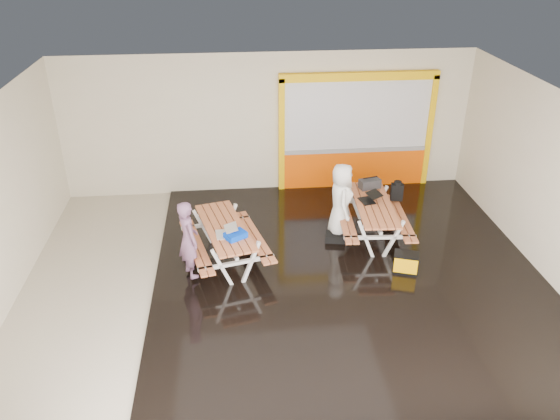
{
  "coord_description": "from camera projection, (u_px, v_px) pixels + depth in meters",
  "views": [
    {
      "loc": [
        -0.95,
        -8.93,
        6.18
      ],
      "look_at": [
        0.0,
        0.9,
        1.0
      ],
      "focal_mm": 35.5,
      "sensor_mm": 36.0,
      "label": 1
    }
  ],
  "objects": [
    {
      "name": "fluke_bag",
      "position": [
        406.0,
        263.0,
        10.8
      ],
      "size": [
        0.55,
        0.45,
        0.41
      ],
      "color": "black",
      "rests_on": "deck"
    },
    {
      "name": "blue_pouch",
      "position": [
        236.0,
        235.0,
        10.44
      ],
      "size": [
        0.47,
        0.44,
        0.11
      ],
      "primitive_type": "cube",
      "rotation": [
        0.0,
        0.0,
        0.58
      ],
      "color": "#0336C7",
      "rests_on": "picnic_table_left"
    },
    {
      "name": "picnic_table_left",
      "position": [
        225.0,
        235.0,
        10.95
      ],
      "size": [
        1.93,
        2.44,
        0.86
      ],
      "color": "#BF673B",
      "rests_on": "deck"
    },
    {
      "name": "person_left",
      "position": [
        188.0,
        239.0,
        10.34
      ],
      "size": [
        0.58,
        0.67,
        1.56
      ],
      "primitive_type": "imported",
      "rotation": [
        0.0,
        0.0,
        2.01
      ],
      "color": "#704B69",
      "rests_on": "deck"
    },
    {
      "name": "deck",
      "position": [
        347.0,
        272.0,
        10.92
      ],
      "size": [
        7.5,
        7.98,
        0.05
      ],
      "primitive_type": "cube",
      "color": "black",
      "rests_on": "room"
    },
    {
      "name": "person_right",
      "position": [
        341.0,
        200.0,
        11.79
      ],
      "size": [
        0.55,
        0.82,
        1.64
      ],
      "primitive_type": "imported",
      "rotation": [
        0.0,
        0.0,
        1.53
      ],
      "color": "white",
      "rests_on": "deck"
    },
    {
      "name": "kiosk",
      "position": [
        356.0,
        134.0,
        13.81
      ],
      "size": [
        3.88,
        0.16,
        3.0
      ],
      "color": "#F65402",
      "rests_on": "room"
    },
    {
      "name": "dark_case",
      "position": [
        335.0,
        237.0,
        11.92
      ],
      "size": [
        0.48,
        0.4,
        0.16
      ],
      "primitive_type": "cube",
      "rotation": [
        0.0,
        0.0,
        -0.19
      ],
      "color": "black",
      "rests_on": "deck"
    },
    {
      "name": "room",
      "position": [
        285.0,
        196.0,
        10.01
      ],
      "size": [
        10.02,
        8.02,
        3.52
      ],
      "color": "#BCB29F",
      "rests_on": "ground"
    },
    {
      "name": "toolbox",
      "position": [
        370.0,
        184.0,
        12.36
      ],
      "size": [
        0.51,
        0.34,
        0.27
      ],
      "color": "black",
      "rests_on": "picnic_table_right"
    },
    {
      "name": "backpack",
      "position": [
        397.0,
        191.0,
        12.44
      ],
      "size": [
        0.3,
        0.22,
        0.45
      ],
      "color": "black",
      "rests_on": "picnic_table_right"
    },
    {
      "name": "picnic_table_right",
      "position": [
        373.0,
        212.0,
        11.83
      ],
      "size": [
        1.59,
        2.23,
        0.86
      ],
      "color": "#BF673B",
      "rests_on": "deck"
    },
    {
      "name": "laptop_right",
      "position": [
        369.0,
        198.0,
        11.81
      ],
      "size": [
        0.5,
        0.46,
        0.18
      ],
      "color": "black",
      "rests_on": "picnic_table_right"
    },
    {
      "name": "laptop_left",
      "position": [
        226.0,
        232.0,
        10.54
      ],
      "size": [
        0.45,
        0.41,
        0.17
      ],
      "color": "silver",
      "rests_on": "picnic_table_left"
    }
  ]
}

